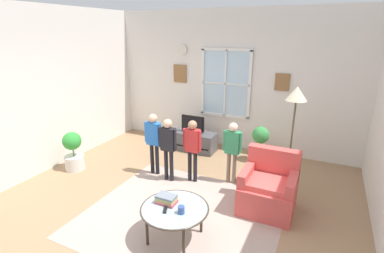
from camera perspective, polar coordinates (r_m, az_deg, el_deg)
name	(u,v)px	position (r m, az deg, el deg)	size (l,w,h in m)	color
ground_plane	(166,212)	(4.44, -5.22, -16.38)	(6.00, 6.26, 0.02)	#9E7A56
back_wall	(231,81)	(6.38, 7.77, 8.91)	(5.40, 0.17, 2.97)	silver
side_wall_left	(23,95)	(5.71, -30.42, 5.43)	(0.12, 5.66, 2.97)	silver
area_rug	(183,215)	(4.34, -1.84, -16.98)	(2.69, 2.40, 0.01)	tan
tv_stand	(193,141)	(6.37, 0.16, -2.88)	(1.01, 0.43, 0.42)	#4C4C51
television	(193,124)	(6.23, 0.15, 0.56)	(0.52, 0.08, 0.37)	#4C4C4C
armchair	(269,189)	(4.45, 14.87, -11.78)	(0.76, 0.74, 0.87)	#D14C47
coffee_table	(175,209)	(3.71, -3.44, -16.04)	(0.85, 0.85, 0.45)	#99B2B7
book_stack	(166,199)	(3.76, -5.09, -14.10)	(0.26, 0.18, 0.11)	#BB465E
cup	(181,210)	(3.57, -2.15, -16.12)	(0.08, 0.08, 0.09)	#334C8C
remote_near_books	(165,210)	(3.65, -5.30, -16.01)	(0.04, 0.14, 0.02)	black
person_green_shirt	(232,146)	(4.89, 7.99, -3.82)	(0.33, 0.15, 1.09)	#726656
person_red_shirt	(192,144)	(4.89, 0.09, -3.47)	(0.33, 0.15, 1.11)	black
person_blue_shirt	(154,137)	(5.19, -7.58, -2.08)	(0.34, 0.16, 1.14)	black
person_black_shirt	(168,143)	(4.93, -4.73, -3.23)	(0.34, 0.15, 1.13)	black
potted_plant_by_window	(260,143)	(5.94, 13.26, -3.28)	(0.34, 0.34, 0.72)	#9E6B4C
potted_plant_corner	(73,151)	(5.88, -22.39, -4.54)	(0.36, 0.36, 0.74)	silver
floor_lamp	(296,104)	(4.72, 19.77, 4.13)	(0.32, 0.32, 1.72)	black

